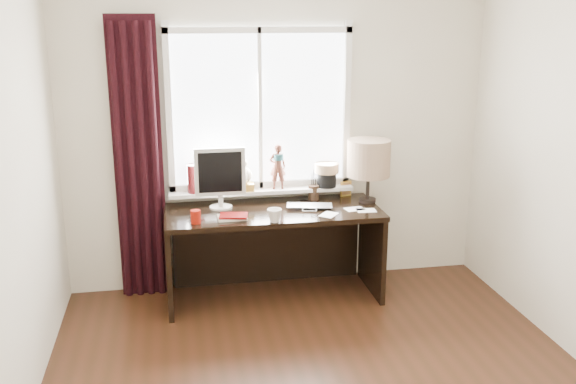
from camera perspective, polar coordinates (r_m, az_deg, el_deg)
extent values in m
cube|color=beige|center=(5.32, -0.93, 5.31)|extent=(3.50, 0.00, 2.60)
imported|color=silver|center=(5.12, 1.96, -1.29)|extent=(0.40, 0.30, 0.03)
imported|color=white|center=(4.77, -1.22, -2.06)|extent=(0.14, 0.14, 0.11)
cylinder|color=maroon|center=(4.80, -8.21, -2.19)|extent=(0.08, 0.08, 0.10)
cube|color=white|center=(5.25, -2.55, 7.37)|extent=(1.40, 0.02, 1.30)
cube|color=silver|center=(5.35, -2.43, 0.69)|extent=(1.50, 0.05, 0.05)
cube|color=silver|center=(5.17, -2.59, 14.20)|extent=(1.50, 0.05, 0.05)
cube|color=silver|center=(5.17, -10.55, 7.00)|extent=(0.05, 0.05, 1.40)
cube|color=silver|center=(5.37, 5.24, 7.51)|extent=(0.05, 0.05, 1.40)
cube|color=silver|center=(5.22, -2.51, 7.33)|extent=(0.03, 0.05, 1.30)
cube|color=silver|center=(5.31, -2.35, 0.14)|extent=(1.52, 0.18, 0.03)
cylinder|color=#4C0F12|center=(5.22, -8.25, 1.20)|extent=(0.13, 0.13, 0.23)
cube|color=gold|center=(5.26, -3.90, 0.47)|extent=(0.15, 0.12, 0.06)
sphere|color=beige|center=(5.24, -3.92, 1.47)|extent=(0.13, 0.13, 0.13)
sphere|color=beige|center=(5.21, -3.94, 2.54)|extent=(0.07, 0.07, 0.07)
imported|color=#5A2C20|center=(5.26, -0.87, 2.28)|extent=(0.14, 0.10, 0.38)
cylinder|color=#1E4C51|center=(5.24, -0.86, 3.14)|extent=(0.09, 0.09, 0.05)
cylinder|color=black|center=(5.36, 3.45, 1.11)|extent=(0.16, 0.16, 0.12)
cylinder|color=#8C6B4C|center=(5.34, 3.47, 2.15)|extent=(0.20, 0.20, 0.08)
cube|color=black|center=(5.21, -13.14, 2.71)|extent=(0.38, 0.05, 2.25)
cylinder|color=black|center=(5.19, -14.68, 2.28)|extent=(0.06, 0.06, 2.20)
cylinder|color=black|center=(5.18, -13.69, 2.33)|extent=(0.06, 0.06, 2.20)
cylinder|color=black|center=(5.18, -12.70, 2.38)|extent=(0.06, 0.06, 2.20)
cylinder|color=black|center=(5.18, -11.71, 2.43)|extent=(0.06, 0.06, 2.20)
cube|color=black|center=(5.08, -1.33, -1.81)|extent=(1.70, 0.70, 0.04)
cube|color=black|center=(5.15, -10.51, -6.26)|extent=(0.04, 0.64, 0.71)
cube|color=black|center=(5.39, 7.47, -5.12)|extent=(0.04, 0.64, 0.71)
cube|color=black|center=(5.52, -1.86, -4.49)|extent=(1.60, 0.03, 0.71)
cylinder|color=beige|center=(5.15, -5.98, -1.35)|extent=(0.18, 0.18, 0.01)
cylinder|color=beige|center=(5.13, -6.00, -0.74)|extent=(0.04, 0.04, 0.10)
cube|color=beige|center=(5.07, -6.07, 1.81)|extent=(0.40, 0.04, 0.38)
cube|color=black|center=(5.05, -6.05, 1.75)|extent=(0.34, 0.01, 0.32)
cube|color=beige|center=(4.88, -4.98, -2.26)|extent=(0.22, 0.16, 0.02)
cube|color=#5E0404|center=(4.87, -4.86, -2.11)|extent=(0.23, 0.18, 0.01)
cylinder|color=black|center=(5.35, 2.30, -0.03)|extent=(0.09, 0.09, 0.12)
cylinder|color=black|center=(5.34, 2.13, 0.50)|extent=(0.01, 0.01, 0.22)
cylinder|color=black|center=(5.33, 2.45, 0.31)|extent=(0.01, 0.01, 0.19)
cylinder|color=black|center=(5.34, 2.28, 0.68)|extent=(0.01, 0.01, 0.25)
cylinder|color=black|center=(5.36, 2.47, 0.27)|extent=(0.01, 0.01, 0.17)
cube|color=gold|center=(5.46, 5.16, 0.31)|extent=(0.10, 0.04, 0.13)
cube|color=#996633|center=(5.45, 5.19, 0.28)|extent=(0.07, 0.02, 0.10)
cylinder|color=black|center=(5.33, 7.06, -0.71)|extent=(0.14, 0.14, 0.03)
cylinder|color=black|center=(5.29, 7.11, 0.58)|extent=(0.03, 0.03, 0.22)
cylinder|color=tan|center=(5.24, 7.19, 3.01)|extent=(0.35, 0.35, 0.30)
cube|color=white|center=(5.12, 5.95, -1.52)|extent=(0.17, 0.13, 0.00)
cube|color=white|center=(5.09, 6.97, -1.64)|extent=(0.16, 0.12, 0.00)
cube|color=white|center=(4.96, 3.64, -2.01)|extent=(0.18, 0.19, 0.00)
torus|color=black|center=(5.10, 2.20, -1.47)|extent=(0.15, 0.15, 0.01)
torus|color=black|center=(5.12, 3.29, -1.41)|extent=(0.14, 0.14, 0.01)
torus|color=black|center=(5.29, 1.41, -0.82)|extent=(0.13, 0.13, 0.01)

